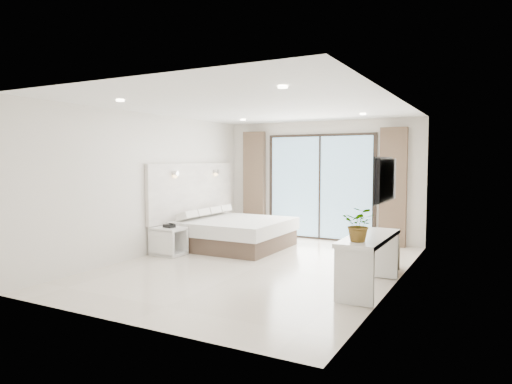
# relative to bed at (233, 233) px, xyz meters

# --- Properties ---
(ground) EXTENTS (6.20, 6.20, 0.00)m
(ground) POSITION_rel_bed_xyz_m (1.25, -1.30, -0.31)
(ground) COLOR beige
(ground) RESTS_ON ground
(room_shell) EXTENTS (4.62, 6.22, 2.72)m
(room_shell) POSITION_rel_bed_xyz_m (1.06, -0.42, 1.27)
(room_shell) COLOR silver
(room_shell) RESTS_ON ground
(bed) EXTENTS (2.11, 2.01, 0.73)m
(bed) POSITION_rel_bed_xyz_m (0.00, 0.00, 0.00)
(bed) COLOR brown
(bed) RESTS_ON ground
(nightstand) EXTENTS (0.60, 0.50, 0.53)m
(nightstand) POSITION_rel_bed_xyz_m (-0.69, -1.25, -0.04)
(nightstand) COLOR white
(nightstand) RESTS_ON ground
(phone) EXTENTS (0.22, 0.18, 0.07)m
(phone) POSITION_rel_bed_xyz_m (-0.64, -1.29, 0.26)
(phone) COLOR black
(phone) RESTS_ON nightstand
(console_desk) EXTENTS (0.52, 1.67, 0.77)m
(console_desk) POSITION_rel_bed_xyz_m (3.29, -1.81, 0.26)
(console_desk) COLOR white
(console_desk) RESTS_ON ground
(plant) EXTENTS (0.41, 0.45, 0.35)m
(plant) POSITION_rel_bed_xyz_m (3.29, -2.33, 0.64)
(plant) COLOR #33662D
(plant) RESTS_ON console_desk
(armchair) EXTENTS (0.80, 0.83, 0.69)m
(armchair) POSITION_rel_bed_xyz_m (3.10, -0.53, 0.04)
(armchair) COLOR #837056
(armchair) RESTS_ON ground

